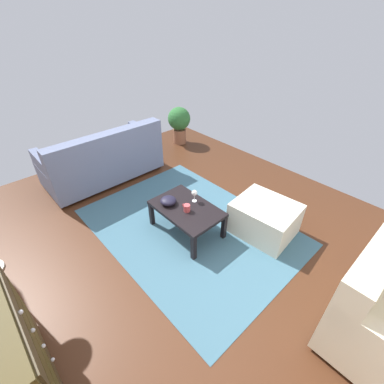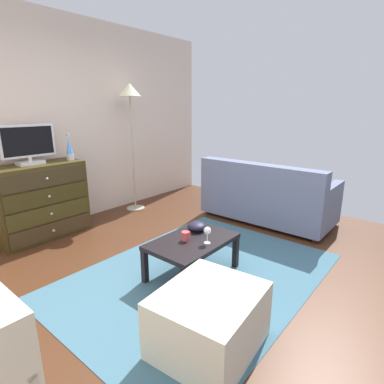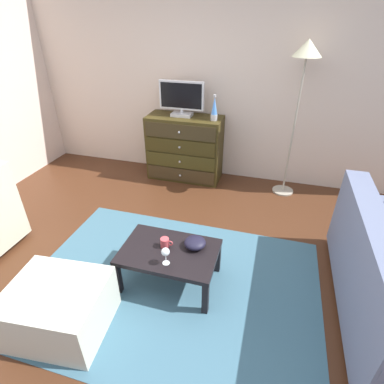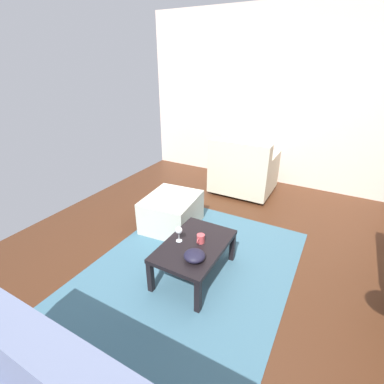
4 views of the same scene
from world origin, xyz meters
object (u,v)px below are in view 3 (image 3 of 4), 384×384
(mug, at_px, (165,243))
(bowl_decorative, at_px, (195,243))
(coffee_table, at_px, (169,254))
(lava_lamp, at_px, (214,109))
(wine_glass, at_px, (165,252))
(tv, at_px, (182,98))
(dresser, at_px, (185,148))
(ottoman, at_px, (59,308))
(standing_lamp, at_px, (305,65))

(mug, bearing_deg, bowl_decorative, 15.79)
(coffee_table, bearing_deg, lava_lamp, 91.69)
(wine_glass, xyz_separation_m, mug, (-0.08, 0.19, -0.07))
(tv, height_order, coffee_table, tv)
(lava_lamp, bearing_deg, mug, -89.73)
(dresser, distance_m, mug, 2.01)
(dresser, xyz_separation_m, mug, (0.43, -1.97, -0.05))
(lava_lamp, distance_m, mug, 2.03)
(mug, xyz_separation_m, ottoman, (-0.60, -0.72, -0.20))
(wine_glass, bearing_deg, ottoman, -142.14)
(lava_lamp, relative_size, bowl_decorative, 1.73)
(dresser, distance_m, coffee_table, 2.07)
(standing_lamp, bearing_deg, wine_glass, -113.59)
(bowl_decorative, distance_m, standing_lamp, 2.34)
(dresser, relative_size, wine_glass, 6.61)
(dresser, bearing_deg, wine_glass, -76.81)
(dresser, bearing_deg, bowl_decorative, -70.30)
(dresser, height_order, bowl_decorative, dresser)
(dresser, bearing_deg, tv, 151.52)
(wine_glass, relative_size, mug, 1.38)
(ottoman, bearing_deg, mug, 50.22)
(coffee_table, bearing_deg, bowl_decorative, 28.42)
(coffee_table, relative_size, bowl_decorative, 4.40)
(mug, height_order, standing_lamp, standing_lamp)
(dresser, distance_m, tv, 0.70)
(wine_glass, bearing_deg, lava_lamp, 92.36)
(coffee_table, bearing_deg, wine_glass, -79.21)
(coffee_table, distance_m, bowl_decorative, 0.25)
(coffee_table, bearing_deg, ottoman, -133.57)
(mug, relative_size, standing_lamp, 0.06)
(tv, relative_size, lava_lamp, 1.85)
(dresser, relative_size, standing_lamp, 0.55)
(ottoman, height_order, standing_lamp, standing_lamp)
(mug, height_order, ottoman, mug)
(dresser, distance_m, lava_lamp, 0.74)
(wine_glass, distance_m, mug, 0.22)
(tv, relative_size, mug, 5.35)
(lava_lamp, xyz_separation_m, wine_glass, (0.09, -2.11, -0.58))
(tv, height_order, lava_lamp, tv)
(wine_glass, bearing_deg, standing_lamp, 66.41)
(bowl_decorative, relative_size, ottoman, 0.27)
(coffee_table, relative_size, ottoman, 1.19)
(lava_lamp, bearing_deg, bowl_decorative, -82.01)
(dresser, bearing_deg, mug, -77.72)
(mug, relative_size, ottoman, 0.16)
(wine_glass, bearing_deg, coffee_table, 100.79)
(dresser, bearing_deg, standing_lamp, -1.95)
(mug, distance_m, ottoman, 0.95)
(coffee_table, bearing_deg, dresser, 103.37)
(tv, xyz_separation_m, standing_lamp, (1.47, -0.07, 0.47))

